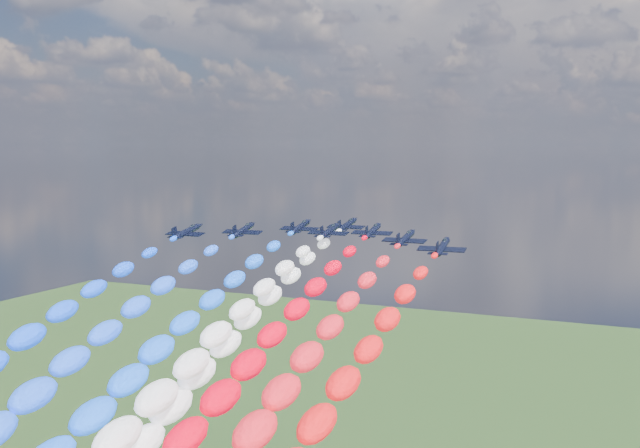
% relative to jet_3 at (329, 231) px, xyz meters
% --- Properties ---
extents(jet_0, '(9.48, 12.59, 4.85)m').
position_rel_jet_3_xyz_m(jet_0, '(-27.56, -14.12, 0.00)').
color(jet_0, black).
extents(jet_1, '(9.54, 12.63, 4.85)m').
position_rel_jet_3_xyz_m(jet_1, '(-17.99, -6.18, 0.00)').
color(jet_1, black).
extents(trail_1, '(6.17, 115.39, 43.36)m').
position_rel_jet_3_xyz_m(trail_1, '(-17.99, -65.72, -19.56)').
color(trail_1, blue).
extents(jet_2, '(9.05, 12.28, 4.85)m').
position_rel_jet_3_xyz_m(jet_2, '(-9.50, 5.15, 0.00)').
color(jet_2, black).
extents(trail_2, '(6.17, 115.39, 43.36)m').
position_rel_jet_3_xyz_m(trail_2, '(-9.50, -54.39, -19.56)').
color(trail_2, blue).
extents(jet_3, '(8.99, 12.24, 4.85)m').
position_rel_jet_3_xyz_m(jet_3, '(0.00, 0.00, 0.00)').
color(jet_3, black).
extents(trail_3, '(6.17, 115.39, 43.36)m').
position_rel_jet_3_xyz_m(trail_3, '(0.00, -59.54, -19.56)').
color(trail_3, white).
extents(jet_4, '(9.31, 12.47, 4.85)m').
position_rel_jet_3_xyz_m(jet_4, '(-1.35, 13.46, 0.00)').
color(jet_4, black).
extents(trail_4, '(6.17, 115.39, 43.36)m').
position_rel_jet_3_xyz_m(trail_4, '(-1.35, -46.08, -19.56)').
color(trail_4, white).
extents(jet_5, '(9.45, 12.57, 4.85)m').
position_rel_jet_3_xyz_m(jet_5, '(8.59, 4.00, 0.00)').
color(jet_5, black).
extents(trail_5, '(6.17, 115.39, 43.36)m').
position_rel_jet_3_xyz_m(trail_5, '(8.59, -55.53, -19.56)').
color(trail_5, '#F2001A').
extents(jet_6, '(9.06, 12.29, 4.85)m').
position_rel_jet_3_xyz_m(jet_6, '(19.38, -6.28, 0.00)').
color(jet_6, black).
extents(trail_6, '(6.17, 115.39, 43.36)m').
position_rel_jet_3_xyz_m(trail_6, '(19.38, -65.82, -19.56)').
color(trail_6, red).
extents(jet_7, '(9.59, 12.67, 4.85)m').
position_rel_jet_3_xyz_m(jet_7, '(29.69, -16.06, 0.00)').
color(jet_7, black).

